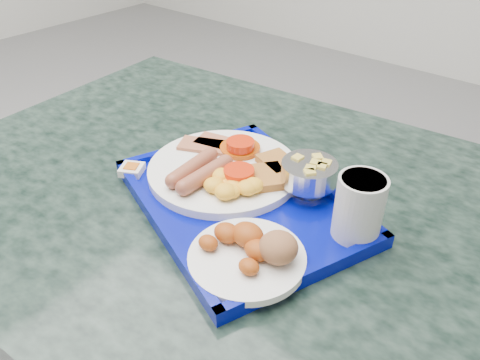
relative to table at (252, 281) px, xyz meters
The scene contains 10 objects.
floor 0.97m from the table, 169.89° to the right, with size 6.00×6.00×0.00m, color gray.
table is the anchor object (origin of this frame).
tray 0.22m from the table, 98.12° to the right, with size 0.49×0.42×0.02m.
main_plate 0.24m from the table, behind, with size 0.27×0.27×0.04m.
bread_plate 0.29m from the table, 52.61° to the right, with size 0.17×0.17×0.06m.
fruit_bowl 0.28m from the table, 36.58° to the left, with size 0.09×0.09×0.06m.
juice_cup 0.33m from the table, ahead, with size 0.07×0.07×0.10m.
spoon 0.29m from the table, 152.27° to the left, with size 0.07×0.15×0.01m.
knife 0.30m from the table, 169.90° to the left, with size 0.01×0.17×0.00m, color #BDBDBF.
jam_packet 0.32m from the table, 155.78° to the right, with size 0.05×0.05×0.02m.
Camera 1 is at (1.15, -0.38, 1.28)m, focal length 35.00 mm.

